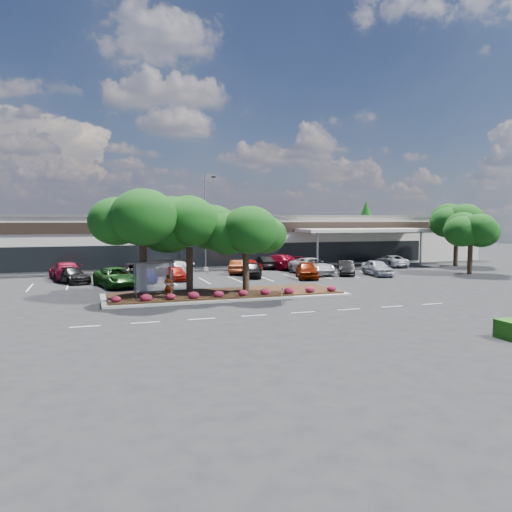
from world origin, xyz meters
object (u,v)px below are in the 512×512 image
object	(u,v)px
light_pole	(206,228)
survey_stake	(282,294)
car_0	(72,275)
car_1	(116,277)

from	to	relation	value
light_pole	survey_stake	bearing A→B (deg)	-90.21
light_pole	survey_stake	distance (m)	23.42
light_pole	car_0	bearing A→B (deg)	-155.31
car_0	car_1	distance (m)	5.36
survey_stake	car_1	bearing A→B (deg)	128.34
car_1	survey_stake	bearing A→B (deg)	-65.49
survey_stake	light_pole	bearing A→B (deg)	89.79
car_0	car_1	size ratio (longest dim) A/B	0.83
light_pole	car_0	distance (m)	15.81
car_0	light_pole	bearing A→B (deg)	0.03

